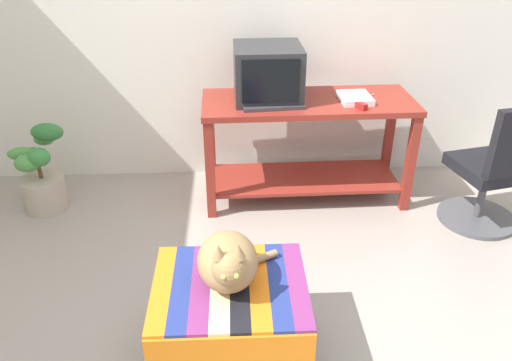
{
  "coord_description": "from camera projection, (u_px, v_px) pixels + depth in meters",
  "views": [
    {
      "loc": [
        -0.05,
        -1.62,
        1.93
      ],
      "look_at": [
        0.06,
        0.85,
        0.55
      ],
      "focal_mm": 35.17,
      "sensor_mm": 36.0,
      "label": 1
    }
  ],
  "objects": [
    {
      "name": "potted_plant",
      "position": [
        42.0,
        177.0,
        3.49
      ],
      "size": [
        0.41,
        0.3,
        0.64
      ],
      "color": "#B7A893",
      "rests_on": "ground_plane"
    },
    {
      "name": "pen",
      "position": [
        369.0,
        97.0,
        3.45
      ],
      "size": [
        0.11,
        0.1,
        0.01
      ],
      "primitive_type": "cylinder",
      "rotation": [
        0.0,
        1.57,
        0.74
      ],
      "color": "#B7B7BC",
      "rests_on": "desk"
    },
    {
      "name": "ottoman_with_blanket",
      "position": [
        231.0,
        321.0,
        2.33
      ],
      "size": [
        0.69,
        0.59,
        0.44
      ],
      "color": "#4C4238",
      "rests_on": "ground_plane"
    },
    {
      "name": "desk",
      "position": [
        307.0,
        132.0,
        3.52
      ],
      "size": [
        1.46,
        0.59,
        0.75
      ],
      "rotation": [
        0.0,
        0.0,
        0.02
      ],
      "color": "maroon",
      "rests_on": "ground_plane"
    },
    {
      "name": "stapler",
      "position": [
        360.0,
        105.0,
        3.26
      ],
      "size": [
        0.09,
        0.11,
        0.04
      ],
      "primitive_type": "cube",
      "rotation": [
        0.0,
        0.0,
        0.52
      ],
      "color": "#A31E1E",
      "rests_on": "desk"
    },
    {
      "name": "tv_monitor",
      "position": [
        268.0,
        73.0,
        3.34
      ],
      "size": [
        0.45,
        0.45,
        0.36
      ],
      "rotation": [
        0.0,
        0.0,
        0.02
      ],
      "color": "#28282B",
      "rests_on": "desk"
    },
    {
      "name": "office_chair",
      "position": [
        494.0,
        174.0,
        3.24
      ],
      "size": [
        0.52,
        0.52,
        0.89
      ],
      "rotation": [
        0.0,
        0.0,
        3.36
      ],
      "color": "#4C4C51",
      "rests_on": "ground_plane"
    },
    {
      "name": "back_wall",
      "position": [
        239.0,
        4.0,
        3.51
      ],
      "size": [
        8.0,
        0.1,
        2.6
      ],
      "primitive_type": "cube",
      "color": "silver",
      "rests_on": "ground_plane"
    },
    {
      "name": "keyboard",
      "position": [
        273.0,
        106.0,
        3.28
      ],
      "size": [
        0.41,
        0.19,
        0.02
      ],
      "primitive_type": "cube",
      "rotation": [
        0.0,
        0.0,
        0.1
      ],
      "color": "#333338",
      "rests_on": "desk"
    },
    {
      "name": "cat",
      "position": [
        228.0,
        262.0,
        2.18
      ],
      "size": [
        0.38,
        0.39,
        0.3
      ],
      "rotation": [
        0.0,
        0.0,
        0.06
      ],
      "color": "#9E7A4C",
      "rests_on": "ottoman_with_blanket"
    },
    {
      "name": "book",
      "position": [
        355.0,
        98.0,
        3.38
      ],
      "size": [
        0.22,
        0.25,
        0.04
      ],
      "primitive_type": "cube",
      "rotation": [
        0.0,
        0.0,
        0.05
      ],
      "color": "white",
      "rests_on": "desk"
    }
  ]
}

